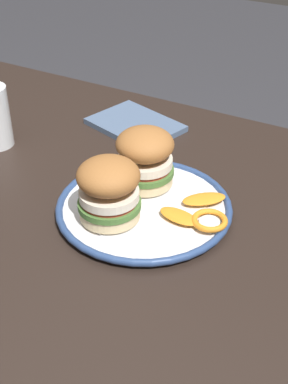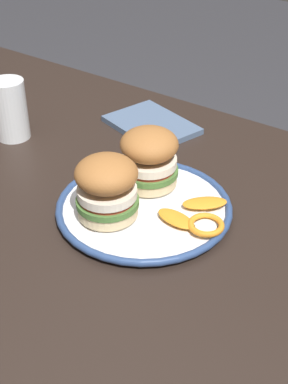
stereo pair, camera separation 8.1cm
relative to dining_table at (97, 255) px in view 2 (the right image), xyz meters
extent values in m
cube|color=black|center=(0.00, 0.00, 0.08)|extent=(1.45, 0.90, 0.03)
cube|color=black|center=(0.66, -0.39, -0.29)|extent=(0.06, 0.06, 0.71)
cylinder|color=white|center=(-0.07, -0.05, 0.10)|extent=(0.26, 0.26, 0.01)
torus|color=navy|center=(-0.07, -0.05, 0.10)|extent=(0.29, 0.29, 0.01)
cylinder|color=white|center=(-0.07, -0.05, 0.10)|extent=(0.20, 0.20, 0.00)
cylinder|color=beige|center=(-0.04, 0.01, 0.12)|extent=(0.09, 0.09, 0.02)
cylinder|color=#477033|center=(-0.04, 0.01, 0.13)|extent=(0.10, 0.10, 0.01)
cylinder|color=#BC3828|center=(-0.04, 0.01, 0.14)|extent=(0.09, 0.09, 0.01)
cylinder|color=silver|center=(-0.04, 0.01, 0.15)|extent=(0.09, 0.09, 0.01)
ellipsoid|color=#A36633|center=(-0.04, 0.01, 0.18)|extent=(0.10, 0.10, 0.05)
cylinder|color=beige|center=(-0.04, -0.10, 0.12)|extent=(0.09, 0.09, 0.02)
cylinder|color=#477033|center=(-0.04, -0.10, 0.13)|extent=(0.10, 0.10, 0.01)
cylinder|color=#BC3828|center=(-0.04, -0.10, 0.14)|extent=(0.09, 0.09, 0.01)
cylinder|color=silver|center=(-0.04, -0.10, 0.15)|extent=(0.09, 0.09, 0.01)
ellipsoid|color=#A36633|center=(-0.04, -0.10, 0.18)|extent=(0.11, 0.11, 0.05)
torus|color=orange|center=(-0.18, -0.05, 0.11)|extent=(0.06, 0.06, 0.01)
cylinder|color=#F4E5C6|center=(-0.18, -0.05, 0.11)|extent=(0.03, 0.03, 0.00)
ellipsoid|color=orange|center=(-0.15, -0.10, 0.11)|extent=(0.08, 0.08, 0.01)
ellipsoid|color=orange|center=(-0.13, -0.04, 0.11)|extent=(0.07, 0.04, 0.01)
cylinder|color=white|center=(0.30, -0.10, 0.15)|extent=(0.07, 0.07, 0.12)
cylinder|color=silver|center=(0.30, -0.10, 0.11)|extent=(0.06, 0.06, 0.05)
cube|color=slate|center=(0.10, -0.30, 0.10)|extent=(0.21, 0.18, 0.01)
camera|label=1|loc=(-0.41, 0.58, 0.62)|focal=50.85mm
camera|label=2|loc=(-0.48, 0.53, 0.62)|focal=50.85mm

